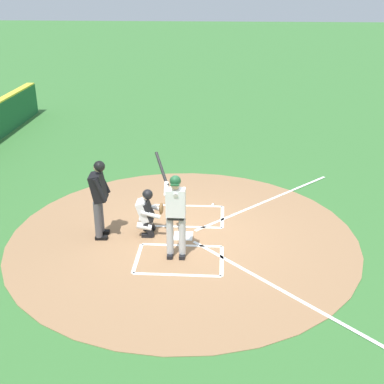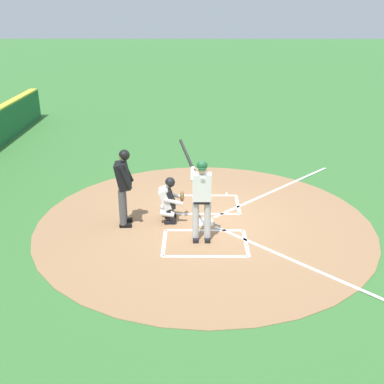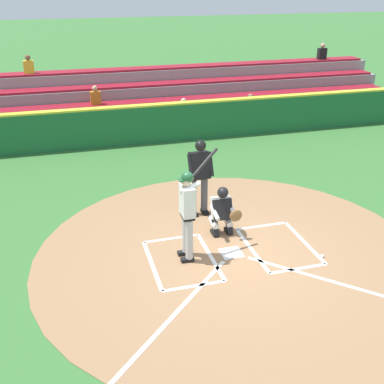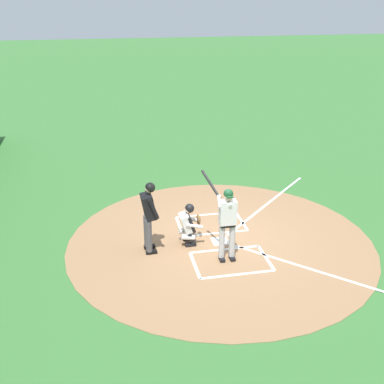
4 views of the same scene
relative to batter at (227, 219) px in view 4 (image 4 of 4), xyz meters
name	(u,v)px [view 4 (image 4 of 4)]	position (x,y,z in m)	size (l,w,h in m)	color
ground_plane	(220,242)	(-0.90, 0.09, -1.10)	(120.00, 120.00, 0.00)	#387033
dirt_circle	(220,241)	(-0.90, 0.09, -1.09)	(8.00, 8.00, 0.01)	#99704C
home_plate_and_chalk	(252,238)	(-0.90, 0.97, -1.08)	(7.93, 4.91, 0.01)	white
batter	(227,219)	(0.00, 0.00, 0.00)	(0.92, 0.71, 2.13)	#BCBCBC
catcher	(189,223)	(-0.98, -0.74, -0.51)	(0.59, 0.60, 1.13)	black
plate_umpire	(149,213)	(-0.76, -1.78, -0.02)	(0.59, 0.43, 1.86)	#4C4C51
baseball	(227,211)	(-2.61, 0.73, -1.06)	(0.07, 0.07, 0.07)	white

